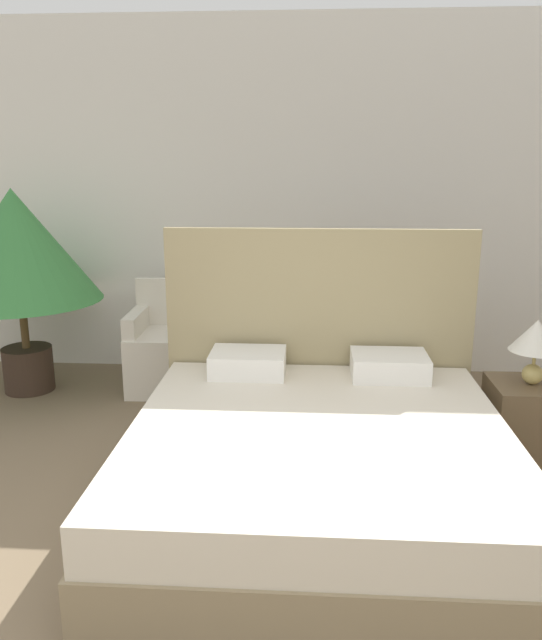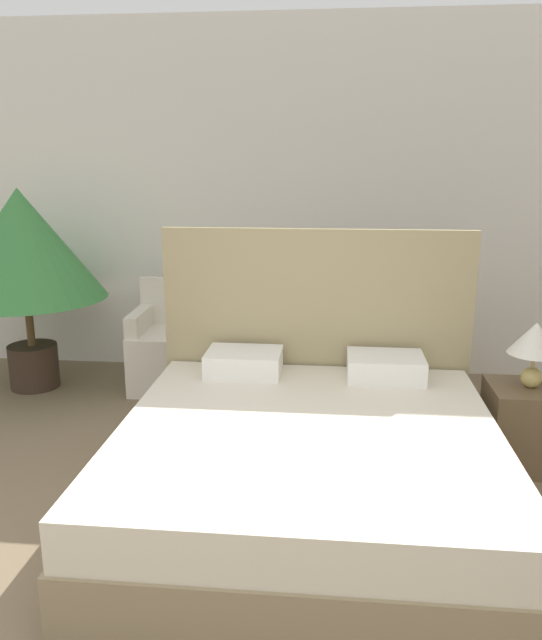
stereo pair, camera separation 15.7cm
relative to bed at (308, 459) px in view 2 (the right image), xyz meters
The scene contains 8 objects.
wall_back 2.62m from the bed, 93.42° to the left, with size 10.00×0.06×2.90m.
bed is the anchor object (origin of this frame).
armchair_near_window_left 2.09m from the bed, 122.97° to the left, with size 0.67×0.60×0.85m.
armchair_near_window_right 1.76m from the bed, 95.53° to the left, with size 0.67×0.60×0.85m.
potted_palm 2.92m from the bed, 144.24° to the left, with size 1.23×1.23×1.58m.
nightstand 1.44m from the bed, 27.06° to the left, with size 0.50×0.43×0.49m.
table_lamp 1.49m from the bed, 27.39° to the left, with size 0.30×0.30×0.39m.
side_table 1.85m from the bed, 110.77° to the left, with size 0.35×0.35×0.52m.
Camera 2 is at (0.24, -1.63, 1.77)m, focal length 35.00 mm.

